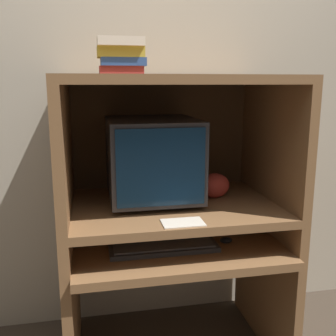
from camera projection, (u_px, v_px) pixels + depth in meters
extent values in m
cube|color=#B2A893|center=(158.00, 84.00, 2.07)|extent=(6.00, 0.06, 2.60)
cube|color=brown|center=(73.00, 305.00, 1.81)|extent=(0.04, 0.68, 0.60)
cube|color=brown|center=(264.00, 285.00, 1.99)|extent=(0.04, 0.68, 0.60)
cube|color=brown|center=(181.00, 253.00, 1.69)|extent=(0.91, 0.45, 0.04)
cube|color=brown|center=(68.00, 227.00, 1.73)|extent=(0.04, 0.68, 0.16)
cube|color=brown|center=(269.00, 213.00, 1.91)|extent=(0.04, 0.68, 0.16)
cube|color=brown|center=(173.00, 206.00, 1.80)|extent=(0.91, 0.68, 0.04)
cube|color=brown|center=(63.00, 145.00, 1.65)|extent=(0.04, 0.68, 0.57)
cube|color=brown|center=(273.00, 138.00, 1.83)|extent=(0.04, 0.68, 0.57)
cube|color=brown|center=(174.00, 80.00, 1.68)|extent=(0.91, 0.68, 0.04)
cube|color=#48321E|center=(160.00, 132.00, 2.05)|extent=(0.91, 0.01, 0.57)
cylinder|color=#333338|center=(153.00, 197.00, 1.85)|extent=(0.23, 0.23, 0.02)
cube|color=#333338|center=(152.00, 158.00, 1.81)|extent=(0.40, 0.45, 0.36)
cube|color=navy|center=(161.00, 168.00, 1.60)|extent=(0.37, 0.01, 0.32)
cube|color=#2D2D30|center=(164.00, 248.00, 1.68)|extent=(0.46, 0.15, 0.02)
cube|color=#474749|center=(164.00, 245.00, 1.68)|extent=(0.43, 0.12, 0.01)
ellipsoid|color=black|center=(226.00, 240.00, 1.75)|extent=(0.06, 0.04, 0.03)
ellipsoid|color=#BC382D|center=(215.00, 185.00, 1.87)|extent=(0.14, 0.11, 0.12)
cube|color=maroon|center=(121.00, 71.00, 1.61)|extent=(0.18, 0.11, 0.04)
cube|color=navy|center=(123.00, 62.00, 1.60)|extent=(0.18, 0.11, 0.03)
cube|color=gold|center=(120.00, 52.00, 1.59)|extent=(0.19, 0.12, 0.04)
cube|color=beige|center=(120.00, 42.00, 1.58)|extent=(0.18, 0.14, 0.03)
cube|color=beige|center=(183.00, 223.00, 1.54)|extent=(0.16, 0.11, 0.00)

